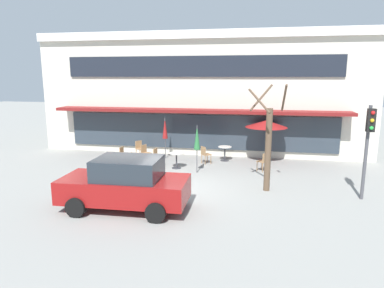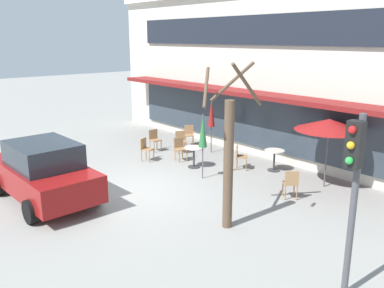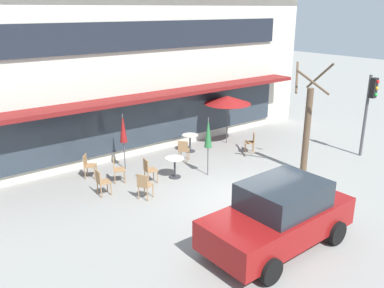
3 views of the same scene
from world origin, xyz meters
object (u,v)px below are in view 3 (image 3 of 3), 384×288
Objects in this scene: cafe_table_streetside at (190,140)px; traffic_light_pole at (370,102)px; cafe_chair_0 at (102,181)px; cafe_chair_2 at (117,168)px; patio_umbrella_cream_folded at (208,133)px; cafe_chair_3 at (149,169)px; cafe_chair_6 at (88,164)px; street_tree at (307,125)px; patio_umbrella_green_folded at (228,100)px; cafe_chair_1 at (251,141)px; cafe_chair_4 at (184,149)px; parked_sedan at (279,215)px; cafe_table_near_wall at (175,164)px; cafe_chair_5 at (144,184)px; patio_umbrella_corner_open at (123,128)px.

traffic_light_pole is at bearing -41.92° from cafe_table_streetside.
cafe_chair_0 is 1.00× the size of cafe_chair_2.
patio_umbrella_cream_folded is 2.48m from cafe_chair_3.
cafe_chair_2 is (-2.97, 1.46, -1.10)m from patio_umbrella_cream_folded.
street_tree is (6.70, -4.41, 1.32)m from cafe_chair_6.
patio_umbrella_green_folded is 6.34m from cafe_chair_2.
cafe_chair_1 is 0.22× the size of street_tree.
cafe_chair_4 is 7.74m from traffic_light_pole.
cafe_table_streetside is 5.05m from street_tree.
parked_sedan is at bearing -129.87° from cafe_chair_1.
cafe_table_near_wall is 0.85× the size of cafe_chair_6.
patio_umbrella_green_folded is at bearing 23.59° from cafe_table_near_wall.
cafe_table_near_wall is 0.85× the size of cafe_chair_1.
cafe_chair_6 is (-3.74, 0.77, 0.00)m from cafe_chair_4.
cafe_chair_1 is 6.04m from cafe_chair_2.
cafe_table_near_wall is at bearing -177.44° from cafe_chair_1.
cafe_chair_5 is 0.22× the size of street_tree.
cafe_chair_0 is 1.46m from cafe_chair_5.
cafe_chair_1 is at bearing -0.36° from cafe_chair_0.
patio_umbrella_green_folded is 2.47× the size of cafe_chair_2.
cafe_table_streetside is 0.35× the size of patio_umbrella_cream_folded.
patio_umbrella_green_folded is 8.64m from parked_sedan.
cafe_table_near_wall is 3.15m from cafe_chair_6.
patio_umbrella_green_folded is (2.06, -0.07, 1.51)m from cafe_table_streetside.
cafe_chair_6 reaches higher than cafe_table_streetside.
cafe_table_near_wall is 0.19× the size of street_tree.
cafe_chair_0 is 1.13m from cafe_chair_2.
cafe_chair_5 is at bearing 106.76° from parked_sedan.
traffic_light_pole is at bearing -55.05° from patio_umbrella_green_folded.
cafe_chair_5 is (-1.82, -0.87, 0.01)m from cafe_table_near_wall.
cafe_chair_3 is at bearing -151.03° from cafe_table_streetside.
traffic_light_pole is at bearing -25.66° from cafe_chair_6.
traffic_light_pole is (8.62, -4.80, 0.67)m from patio_umbrella_corner_open.
cafe_chair_4 is 1.00× the size of cafe_chair_5.
cafe_chair_2 and cafe_chair_6 have the same top height.
cafe_chair_5 is (-0.77, -2.72, -1.10)m from patio_umbrella_corner_open.
cafe_chair_2 is 0.22× the size of street_tree.
street_tree is (4.66, 2.80, 0.97)m from parked_sedan.
traffic_light_pole reaches higher than patio_umbrella_green_folded.
cafe_chair_3 is at bearing 152.71° from street_tree.
cafe_chair_0 and cafe_chair_5 have the same top height.
patio_umbrella_green_folded is 6.90m from cafe_chair_6.
cafe_chair_3 and cafe_chair_5 have the same top height.
patio_umbrella_green_folded is 5.69m from cafe_chair_3.
cafe_chair_0 and cafe_chair_1 have the same top height.
cafe_chair_2 is (0.91, 0.67, 0.00)m from cafe_chair_0.
cafe_table_streetside is (2.15, 1.91, 0.00)m from cafe_table_near_wall.
parked_sedan is at bearing -109.98° from cafe_table_streetside.
patio_umbrella_corner_open is 2.63m from cafe_chair_4.
cafe_chair_0 is 1.78m from cafe_chair_3.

